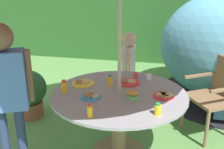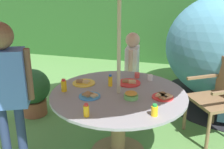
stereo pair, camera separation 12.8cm
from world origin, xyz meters
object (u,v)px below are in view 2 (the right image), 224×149
at_px(juice_bottle_center_back, 110,81).
at_px(cup_far, 137,75).
at_px(wooden_chair, 221,94).
at_px(cup_near, 150,78).
at_px(potted_plant, 33,90).
at_px(plate_near_left, 163,96).
at_px(snack_bowl, 131,95).
at_px(juice_bottle_far_right, 155,110).
at_px(plate_mid_right, 84,83).
at_px(juice_bottle_center_front, 64,86).
at_px(plate_near_right, 129,83).
at_px(juice_bottle_far_left, 86,110).
at_px(garden_table, 118,109).
at_px(plate_mid_left, 90,96).
at_px(child_in_blue_shirt, 5,79).
at_px(child_in_white_shirt, 132,63).

bearing_deg(juice_bottle_center_back, cup_far, 54.63).
distance_m(wooden_chair, cup_far, 0.99).
bearing_deg(cup_far, cup_near, -16.41).
relative_size(potted_plant, plate_near_left, 3.16).
xyz_separation_m(wooden_chair, cup_near, (-0.79, -0.22, 0.21)).
height_order(snack_bowl, juice_bottle_far_right, juice_bottle_far_right).
height_order(plate_mid_right, cup_far, cup_far).
height_order(potted_plant, juice_bottle_center_front, juice_bottle_center_front).
bearing_deg(juice_bottle_center_back, plate_near_left, -15.61).
bearing_deg(cup_near, plate_near_right, -143.67).
relative_size(juice_bottle_center_front, cup_near, 2.02).
bearing_deg(cup_near, juice_bottle_far_left, -112.48).
xyz_separation_m(garden_table, snack_bowl, (0.15, -0.10, 0.22)).
xyz_separation_m(juice_bottle_far_left, juice_bottle_center_back, (0.02, 0.69, 0.01)).
bearing_deg(plate_mid_left, child_in_blue_shirt, -159.86).
relative_size(plate_near_left, cup_far, 3.51).
distance_m(potted_plant, juice_bottle_center_back, 1.34).
height_order(garden_table, plate_near_right, plate_near_right).
relative_size(plate_near_left, juice_bottle_center_back, 1.61).
xyz_separation_m(child_in_white_shirt, plate_near_right, (0.11, -0.73, 0.00)).
distance_m(child_in_blue_shirt, plate_mid_right, 0.81).
relative_size(plate_near_left, cup_near, 3.20).
bearing_deg(plate_near_left, juice_bottle_far_right, -95.93).
distance_m(potted_plant, plate_near_left, 1.89).
bearing_deg(juice_bottle_center_front, juice_bottle_far_right, -16.72).
bearing_deg(plate_mid_left, wooden_chair, 32.03).
distance_m(plate_mid_left, plate_mid_right, 0.36).
relative_size(wooden_chair, snack_bowl, 6.78).
bearing_deg(plate_mid_left, cup_far, 61.34).
relative_size(potted_plant, plate_near_right, 2.55).
relative_size(potted_plant, cup_near, 10.12).
bearing_deg(potted_plant, juice_bottle_center_front, -40.29).
distance_m(juice_bottle_far_right, juice_bottle_center_back, 0.75).
bearing_deg(plate_mid_left, juice_bottle_center_front, 168.16).
bearing_deg(child_in_blue_shirt, wooden_chair, 4.45).
xyz_separation_m(potted_plant, juice_bottle_center_front, (0.79, -0.67, 0.41)).
bearing_deg(cup_near, child_in_blue_shirt, -144.97).
distance_m(garden_table, cup_near, 0.55).
bearing_deg(plate_mid_right, potted_plant, 155.14).
relative_size(garden_table, juice_bottle_center_front, 10.54).
height_order(wooden_chair, juice_bottle_far_right, wooden_chair).
relative_size(plate_mid_right, juice_bottle_center_back, 1.92).
distance_m(child_in_white_shirt, plate_mid_right, 0.94).
bearing_deg(snack_bowl, plate_near_left, 18.17).
distance_m(plate_mid_left, juice_bottle_far_left, 0.39).
xyz_separation_m(potted_plant, plate_near_left, (1.77, -0.57, 0.37)).
xyz_separation_m(wooden_chair, cup_far, (-0.95, -0.17, 0.20)).
bearing_deg(juice_bottle_far_right, juice_bottle_far_left, -164.10).
height_order(garden_table, juice_bottle_center_front, juice_bottle_center_front).
xyz_separation_m(snack_bowl, juice_bottle_far_right, (0.25, -0.28, 0.01)).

